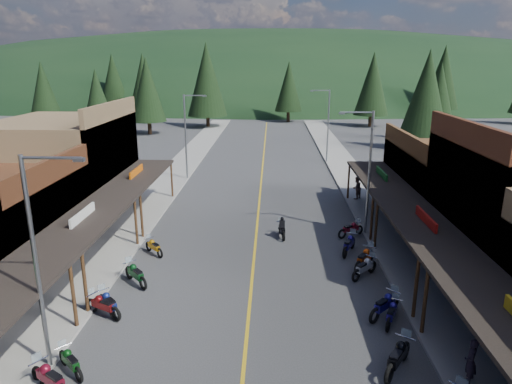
# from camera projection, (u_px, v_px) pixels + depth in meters

# --- Properties ---
(ground) EXTENTS (220.00, 220.00, 0.00)m
(ground) POSITION_uv_depth(u_px,v_px,m) (251.00, 292.00, 22.31)
(ground) COLOR #38383A
(ground) RESTS_ON ground
(centerline) EXTENTS (0.15, 90.00, 0.01)m
(centerline) POSITION_uv_depth(u_px,v_px,m) (261.00, 185.00, 41.52)
(centerline) COLOR gold
(centerline) RESTS_ON ground
(sidewalk_west) EXTENTS (3.40, 94.00, 0.15)m
(sidewalk_west) POSITION_uv_depth(u_px,v_px,m) (166.00, 184.00, 41.79)
(sidewalk_west) COLOR gray
(sidewalk_west) RESTS_ON ground
(sidewalk_east) EXTENTS (3.40, 94.00, 0.15)m
(sidewalk_east) POSITION_uv_depth(u_px,v_px,m) (357.00, 186.00, 41.21)
(sidewalk_east) COLOR gray
(sidewalk_east) RESTS_ON ground
(shop_west_3) EXTENTS (10.90, 10.20, 8.20)m
(shop_west_3) POSITION_uv_depth(u_px,v_px,m) (66.00, 168.00, 32.65)
(shop_west_3) COLOR brown
(shop_west_3) RESTS_ON ground
(shop_east_3) EXTENTS (10.90, 10.20, 6.20)m
(shop_east_3) POSITION_uv_depth(u_px,v_px,m) (453.00, 185.00, 32.01)
(shop_east_3) COLOR #4C2D16
(shop_east_3) RESTS_ON ground
(streetlight_0) EXTENTS (2.16, 0.18, 8.00)m
(streetlight_0) POSITION_uv_depth(u_px,v_px,m) (39.00, 257.00, 15.55)
(streetlight_0) COLOR gray
(streetlight_0) RESTS_ON ground
(streetlight_1) EXTENTS (2.16, 0.18, 8.00)m
(streetlight_1) POSITION_uv_depth(u_px,v_px,m) (187.00, 133.00, 42.45)
(streetlight_1) COLOR gray
(streetlight_1) RESTS_ON ground
(streetlight_2) EXTENTS (2.16, 0.18, 8.00)m
(streetlight_2) POSITION_uv_depth(u_px,v_px,m) (367.00, 168.00, 28.53)
(streetlight_2) COLOR gray
(streetlight_2) RESTS_ON ground
(streetlight_3) EXTENTS (2.16, 0.18, 8.00)m
(streetlight_3) POSITION_uv_depth(u_px,v_px,m) (327.00, 123.00, 49.67)
(streetlight_3) COLOR gray
(streetlight_3) RESTS_ON ground
(ridge_hill) EXTENTS (310.00, 140.00, 60.00)m
(ridge_hill) POSITION_uv_depth(u_px,v_px,m) (269.00, 95.00, 152.01)
(ridge_hill) COLOR black
(ridge_hill) RESTS_ON ground
(pine_0) EXTENTS (5.04, 5.04, 11.00)m
(pine_0) POSITION_uv_depth(u_px,v_px,m) (43.00, 87.00, 81.42)
(pine_0) COLOR black
(pine_0) RESTS_ON ground
(pine_1) EXTENTS (5.88, 5.88, 12.50)m
(pine_1) POSITION_uv_depth(u_px,v_px,m) (144.00, 81.00, 88.37)
(pine_1) COLOR black
(pine_1) RESTS_ON ground
(pine_2) EXTENTS (6.72, 6.72, 14.00)m
(pine_2) POSITION_uv_depth(u_px,v_px,m) (207.00, 80.00, 76.17)
(pine_2) COLOR black
(pine_2) RESTS_ON ground
(pine_3) EXTENTS (5.04, 5.04, 11.00)m
(pine_3) POSITION_uv_depth(u_px,v_px,m) (289.00, 86.00, 83.80)
(pine_3) COLOR black
(pine_3) RESTS_ON ground
(pine_4) EXTENTS (5.88, 5.88, 12.50)m
(pine_4) POSITION_uv_depth(u_px,v_px,m) (373.00, 84.00, 77.36)
(pine_4) COLOR black
(pine_4) RESTS_ON ground
(pine_5) EXTENTS (6.72, 6.72, 14.00)m
(pine_5) POSITION_uv_depth(u_px,v_px,m) (443.00, 77.00, 88.15)
(pine_5) COLOR black
(pine_5) RESTS_ON ground
(pine_7) EXTENTS (5.88, 5.88, 12.50)m
(pine_7) POSITION_uv_depth(u_px,v_px,m) (113.00, 80.00, 94.40)
(pine_7) COLOR black
(pine_7) RESTS_ON ground
(pine_8) EXTENTS (4.48, 4.48, 10.00)m
(pine_8) POSITION_uv_depth(u_px,v_px,m) (97.00, 100.00, 59.83)
(pine_8) COLOR black
(pine_8) RESTS_ON ground
(pine_9) EXTENTS (4.93, 4.93, 10.80)m
(pine_9) POSITION_uv_depth(u_px,v_px,m) (439.00, 95.00, 62.99)
(pine_9) COLOR black
(pine_9) RESTS_ON ground
(pine_10) EXTENTS (5.38, 5.38, 11.60)m
(pine_10) POSITION_uv_depth(u_px,v_px,m) (147.00, 90.00, 69.08)
(pine_10) COLOR black
(pine_10) RESTS_ON ground
(pine_11) EXTENTS (5.82, 5.82, 12.40)m
(pine_11) POSITION_uv_depth(u_px,v_px,m) (427.00, 93.00, 56.17)
(pine_11) COLOR black
(pine_11) RESTS_ON ground
(bike_west_4) EXTENTS (2.23, 1.80, 1.25)m
(bike_west_4) POSITION_uv_depth(u_px,v_px,m) (50.00, 378.00, 15.33)
(bike_west_4) COLOR maroon
(bike_west_4) RESTS_ON ground
(bike_west_5) EXTENTS (1.76, 1.73, 1.06)m
(bike_west_5) POSITION_uv_depth(u_px,v_px,m) (70.00, 361.00, 16.36)
(bike_west_5) COLOR #0D4213
(bike_west_5) RESTS_ON ground
(bike_west_6) EXTENTS (2.13, 1.56, 1.17)m
(bike_west_6) POSITION_uv_depth(u_px,v_px,m) (103.00, 305.00, 20.02)
(bike_west_6) COLOR #620D0F
(bike_west_6) RESTS_ON ground
(bike_west_7) EXTENTS (1.90, 1.96, 1.17)m
(bike_west_7) POSITION_uv_depth(u_px,v_px,m) (109.00, 302.00, 20.22)
(bike_west_7) COLOR navy
(bike_west_7) RESTS_ON ground
(bike_west_8) EXTENTS (2.00, 2.09, 1.24)m
(bike_west_8) POSITION_uv_depth(u_px,v_px,m) (136.00, 273.00, 22.93)
(bike_west_8) COLOR #0C3C17
(bike_west_8) RESTS_ON ground
(bike_west_9) EXTENTS (1.71, 1.77, 1.06)m
(bike_west_9) POSITION_uv_depth(u_px,v_px,m) (154.00, 246.00, 26.53)
(bike_west_9) COLOR #C9820E
(bike_west_9) RESTS_ON ground
(bike_east_5) EXTENTS (1.92, 2.32, 1.31)m
(bike_east_5) POSITION_uv_depth(u_px,v_px,m) (398.00, 356.00, 16.43)
(bike_east_5) COLOR black
(bike_east_5) RESTS_ON ground
(bike_east_6) EXTENTS (1.40, 2.01, 1.10)m
(bike_east_6) POSITION_uv_depth(u_px,v_px,m) (392.00, 312.00, 19.49)
(bike_east_6) COLOR navy
(bike_east_6) RESTS_ON ground
(bike_east_7) EXTENTS (2.08, 2.08, 1.26)m
(bike_east_7) POSITION_uv_depth(u_px,v_px,m) (385.00, 304.00, 19.99)
(bike_east_7) COLOR navy
(bike_east_7) RESTS_ON ground
(bike_east_8) EXTENTS (1.96, 2.00, 1.20)m
(bike_east_8) POSITION_uv_depth(u_px,v_px,m) (365.00, 267.00, 23.70)
(bike_east_8) COLOR #A8A8AE
(bike_east_8) RESTS_ON ground
(bike_east_9) EXTENTS (1.93, 2.34, 1.32)m
(bike_east_9) POSITION_uv_depth(u_px,v_px,m) (364.00, 258.00, 24.65)
(bike_east_9) COLOR #C3430D
(bike_east_9) RESTS_ON ground
(bike_east_10) EXTENTS (1.61, 2.32, 1.27)m
(bike_east_10) POSITION_uv_depth(u_px,v_px,m) (349.00, 243.00, 26.65)
(bike_east_10) COLOR navy
(bike_east_10) RESTS_ON ground
(bike_east_11) EXTENTS (2.02, 1.60, 1.13)m
(bike_east_11) POSITION_uv_depth(u_px,v_px,m) (351.00, 228.00, 29.23)
(bike_east_11) COLOR maroon
(bike_east_11) RESTS_ON ground
(rider_on_bike) EXTENTS (0.90, 1.97, 1.44)m
(rider_on_bike) POSITION_uv_depth(u_px,v_px,m) (282.00, 229.00, 29.14)
(rider_on_bike) COLOR black
(rider_on_bike) RESTS_ON ground
(pedestrian_east_a) EXTENTS (0.58, 0.71, 1.70)m
(pedestrian_east_a) POSITION_uv_depth(u_px,v_px,m) (471.00, 362.00, 15.57)
(pedestrian_east_a) COLOR #241C2A
(pedestrian_east_a) RESTS_ON sidewalk_east
(pedestrian_east_b) EXTENTS (1.00, 1.00, 1.84)m
(pedestrian_east_b) POSITION_uv_depth(u_px,v_px,m) (357.00, 188.00, 36.75)
(pedestrian_east_b) COLOR #4B362F
(pedestrian_east_b) RESTS_ON sidewalk_east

